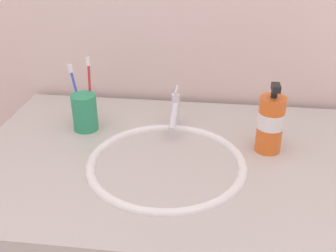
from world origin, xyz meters
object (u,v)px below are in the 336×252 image
toothbrush_red (90,87)px  soap_dispenser (270,123)px  faucet (175,112)px  toothbrush_blue (76,91)px  toothbrush_cup (85,112)px

toothbrush_red → soap_dispenser: toothbrush_red is taller
toothbrush_red → faucet: bearing=-0.4°
toothbrush_red → soap_dispenser: bearing=-10.3°
faucet → soap_dispenser: (0.25, -0.09, 0.03)m
toothbrush_blue → soap_dispenser: (0.53, -0.08, -0.02)m
faucet → soap_dispenser: soap_dispenser is taller
faucet → toothbrush_cup: bearing=-172.6°
faucet → toothbrush_blue: bearing=-179.0°
toothbrush_blue → faucet: bearing=1.0°
toothbrush_blue → toothbrush_red: 0.04m
toothbrush_blue → toothbrush_cup: bearing=-43.6°
toothbrush_blue → toothbrush_red: (0.04, 0.01, 0.01)m
toothbrush_cup → soap_dispenser: 0.50m
toothbrush_cup → soap_dispenser: size_ratio=0.56×
toothbrush_blue → toothbrush_red: bearing=10.0°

